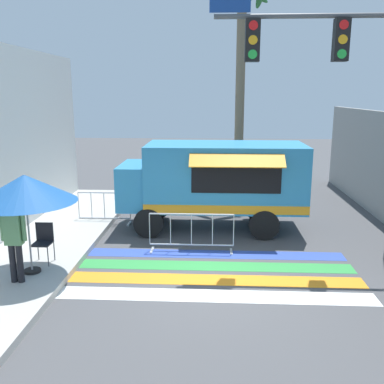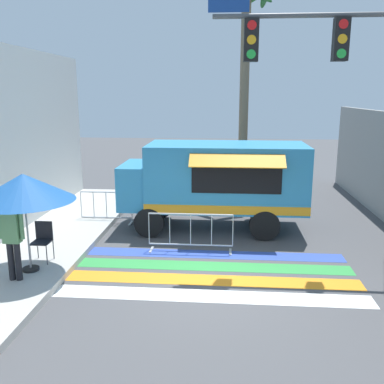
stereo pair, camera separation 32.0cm
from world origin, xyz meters
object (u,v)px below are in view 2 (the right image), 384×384
(traffic_signal_pole, at_px, (341,76))
(vendor_person, at_px, (12,234))
(barricade_front, at_px, (191,233))
(folding_chair, at_px, (43,237))
(food_truck, at_px, (212,178))
(barricade_side, at_px, (106,208))
(palm_tree, at_px, (245,56))
(patio_umbrella, at_px, (24,188))

(traffic_signal_pole, height_order, vendor_person, traffic_signal_pole)
(barricade_front, bearing_deg, folding_chair, -159.74)
(folding_chair, relative_size, barricade_front, 0.42)
(food_truck, distance_m, barricade_side, 3.46)
(traffic_signal_pole, relative_size, palm_tree, 0.76)
(barricade_front, distance_m, barricade_side, 3.60)
(folding_chair, distance_m, barricade_side, 3.52)
(barricade_side, distance_m, palm_tree, 7.44)
(patio_umbrella, bearing_deg, folding_chair, 85.49)
(food_truck, height_order, traffic_signal_pole, traffic_signal_pole)
(patio_umbrella, bearing_deg, traffic_signal_pole, 12.81)
(traffic_signal_pole, xyz_separation_m, patio_umbrella, (-6.75, -1.53, -2.30))
(barricade_front, xyz_separation_m, palm_tree, (1.48, 5.98, 4.78))
(food_truck, xyz_separation_m, palm_tree, (1.01, 3.98, 3.76))
(palm_tree, bearing_deg, barricade_front, -103.94)
(folding_chair, relative_size, vendor_person, 0.52)
(palm_tree, bearing_deg, patio_umbrella, -121.92)
(traffic_signal_pole, bearing_deg, patio_umbrella, -167.19)
(food_truck, xyz_separation_m, patio_umbrella, (-3.85, -3.83, 0.50))
(vendor_person, bearing_deg, patio_umbrella, 96.10)
(patio_umbrella, relative_size, vendor_person, 1.24)
(vendor_person, height_order, palm_tree, palm_tree)
(traffic_signal_pole, distance_m, patio_umbrella, 7.29)
(food_truck, distance_m, vendor_person, 5.87)
(food_truck, relative_size, traffic_signal_pole, 0.89)
(folding_chair, height_order, barricade_front, folding_chair)
(barricade_front, relative_size, palm_tree, 0.27)
(barricade_side, bearing_deg, food_truck, -4.35)
(patio_umbrella, relative_size, barricade_side, 1.33)
(food_truck, relative_size, barricade_front, 2.47)
(barricade_front, height_order, palm_tree, palm_tree)
(folding_chair, height_order, vendor_person, vendor_person)
(palm_tree, bearing_deg, barricade_side, -139.08)
(patio_umbrella, distance_m, folding_chair, 1.45)
(patio_umbrella, bearing_deg, barricade_front, 28.49)
(vendor_person, xyz_separation_m, barricade_side, (0.65, 4.58, -0.67))
(vendor_person, xyz_separation_m, barricade_front, (3.47, 2.33, -0.65))
(barricade_side, bearing_deg, traffic_signal_pole, -22.43)
(food_truck, relative_size, palm_tree, 0.68)
(traffic_signal_pole, xyz_separation_m, folding_chair, (-6.70, -0.93, -3.62))
(traffic_signal_pole, height_order, palm_tree, palm_tree)
(patio_umbrella, height_order, palm_tree, palm_tree)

